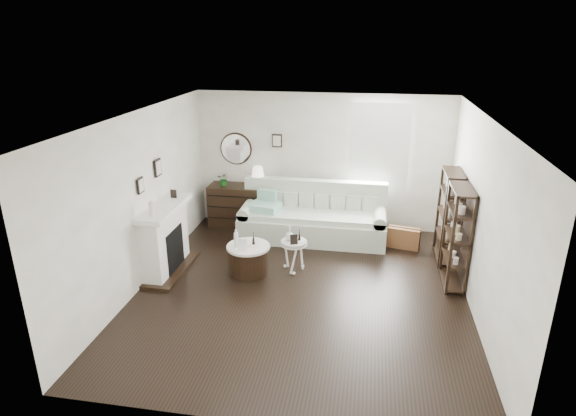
% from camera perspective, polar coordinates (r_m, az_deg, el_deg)
% --- Properties ---
extents(room, '(5.50, 5.50, 5.50)m').
position_cam_1_polar(room, '(9.47, 8.47, 6.61)').
color(room, black).
rests_on(room, ground).
extents(fireplace, '(0.50, 1.40, 1.84)m').
position_cam_1_polar(fireplace, '(8.21, -14.32, -3.79)').
color(fireplace, white).
rests_on(fireplace, ground).
extents(shelf_unit_far, '(0.30, 0.80, 1.60)m').
position_cam_1_polar(shelf_unit_far, '(8.71, 18.51, -0.94)').
color(shelf_unit_far, black).
rests_on(shelf_unit_far, ground).
extents(shelf_unit_near, '(0.30, 0.80, 1.60)m').
position_cam_1_polar(shelf_unit_near, '(7.89, 19.38, -3.27)').
color(shelf_unit_near, black).
rests_on(shelf_unit_near, ground).
extents(sofa, '(2.78, 0.96, 1.08)m').
position_cam_1_polar(sofa, '(9.31, 2.97, -1.44)').
color(sofa, beige).
rests_on(sofa, ground).
extents(quilt, '(0.63, 0.56, 0.14)m').
position_cam_1_polar(quilt, '(9.23, -2.72, 0.14)').
color(quilt, '#258867').
rests_on(quilt, sofa).
extents(suitcase, '(0.61, 0.32, 0.39)m').
position_cam_1_polar(suitcase, '(9.17, 13.54, -3.46)').
color(suitcase, brown).
rests_on(suitcase, ground).
extents(dresser, '(1.28, 0.55, 0.85)m').
position_cam_1_polar(dresser, '(9.92, -5.60, 0.30)').
color(dresser, black).
rests_on(dresser, ground).
extents(table_lamp, '(0.33, 0.33, 0.42)m').
position_cam_1_polar(table_lamp, '(9.63, -3.58, 3.72)').
color(table_lamp, '#F3E3CD').
rests_on(table_lamp, dresser).
extents(potted_plant, '(0.25, 0.22, 0.28)m').
position_cam_1_polar(potted_plant, '(9.78, -7.61, 3.42)').
color(potted_plant, '#195A1A').
rests_on(potted_plant, dresser).
extents(drum_table, '(0.71, 0.71, 0.49)m').
position_cam_1_polar(drum_table, '(8.02, -4.69, -6.05)').
color(drum_table, black).
rests_on(drum_table, ground).
extents(pedestal_table, '(0.44, 0.44, 0.54)m').
position_cam_1_polar(pedestal_table, '(7.98, 0.70, -4.24)').
color(pedestal_table, silver).
rests_on(pedestal_table, ground).
extents(eiffel_drum, '(0.12, 0.12, 0.21)m').
position_cam_1_polar(eiffel_drum, '(7.90, -4.11, -3.68)').
color(eiffel_drum, black).
rests_on(eiffel_drum, drum_table).
extents(bottle_drum, '(0.07, 0.07, 0.31)m').
position_cam_1_polar(bottle_drum, '(7.83, -6.18, -3.58)').
color(bottle_drum, silver).
rests_on(bottle_drum, drum_table).
extents(card_frame_drum, '(0.15, 0.07, 0.19)m').
position_cam_1_polar(card_frame_drum, '(7.73, -5.44, -4.35)').
color(card_frame_drum, silver).
rests_on(card_frame_drum, drum_table).
extents(eiffel_ped, '(0.14, 0.14, 0.19)m').
position_cam_1_polar(eiffel_ped, '(7.93, 1.36, -3.27)').
color(eiffel_ped, black).
rests_on(eiffel_ped, pedestal_table).
extents(flask_ped, '(0.14, 0.14, 0.26)m').
position_cam_1_polar(flask_ped, '(7.93, 0.18, -2.98)').
color(flask_ped, silver).
rests_on(flask_ped, pedestal_table).
extents(card_frame_ped, '(0.13, 0.09, 0.16)m').
position_cam_1_polar(card_frame_ped, '(7.82, 0.71, -3.75)').
color(card_frame_ped, black).
rests_on(card_frame_ped, pedestal_table).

